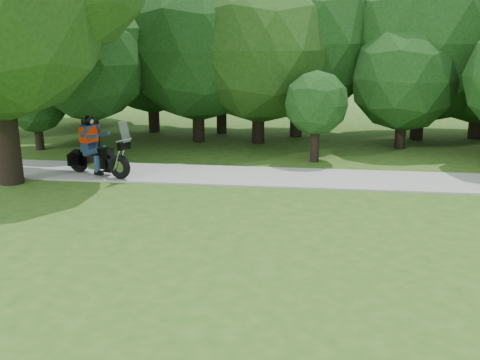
{
  "coord_description": "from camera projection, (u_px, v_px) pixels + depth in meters",
  "views": [
    {
      "loc": [
        -1.97,
        -7.72,
        4.35
      ],
      "look_at": [
        -3.46,
        4.4,
        0.92
      ],
      "focal_mm": 40.0,
      "sensor_mm": 36.0,
      "label": 1
    }
  ],
  "objects": [
    {
      "name": "ground",
      "position": [
        426.0,
        320.0,
        8.32
      ],
      "size": [
        100.0,
        100.0,
        0.0
      ],
      "primitive_type": "plane",
      "color": "#2B5719",
      "rests_on": "ground"
    },
    {
      "name": "walkway",
      "position": [
        370.0,
        180.0,
        15.96
      ],
      "size": [
        60.0,
        2.2,
        0.06
      ],
      "primitive_type": "cube",
      "color": "#9C9C96",
      "rests_on": "ground"
    },
    {
      "name": "tree_line",
      "position": [
        390.0,
        49.0,
        20.95
      ],
      "size": [
        39.46,
        11.59,
        7.58
      ],
      "color": "black",
      "rests_on": "ground"
    },
    {
      "name": "touring_motorcycle",
      "position": [
        94.0,
        154.0,
        16.24
      ],
      "size": [
        2.32,
        1.34,
        1.84
      ],
      "rotation": [
        0.0,
        0.0,
        -0.37
      ],
      "color": "black",
      "rests_on": "walkway"
    }
  ]
}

